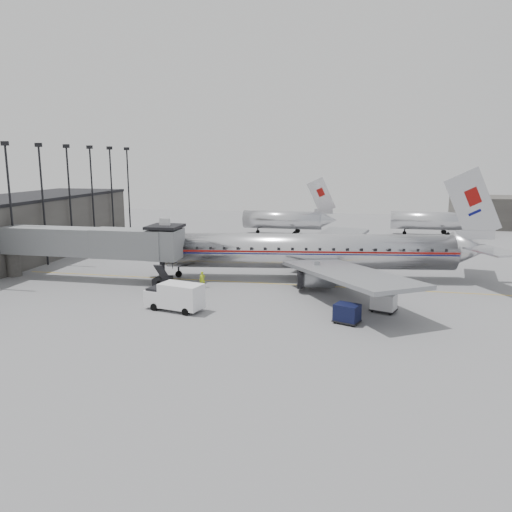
{
  "coord_description": "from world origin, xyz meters",
  "views": [
    {
      "loc": [
        11.16,
        -45.85,
        13.31
      ],
      "look_at": [
        0.76,
        4.93,
        3.2
      ],
      "focal_mm": 35.0,
      "sensor_mm": 36.0,
      "label": 1
    }
  ],
  "objects_px": {
    "airliner": "(316,251)",
    "baggage_cart_navy": "(347,313)",
    "service_van": "(175,296)",
    "ramp_worker": "(202,279)",
    "baggage_cart_white": "(384,302)"
  },
  "relations": [
    {
      "from": "airliner",
      "to": "service_van",
      "type": "distance_m",
      "value": 18.4
    },
    {
      "from": "service_van",
      "to": "ramp_worker",
      "type": "distance_m",
      "value": 8.27
    },
    {
      "from": "service_van",
      "to": "baggage_cart_navy",
      "type": "relative_size",
      "value": 2.26
    },
    {
      "from": "airliner",
      "to": "ramp_worker",
      "type": "distance_m",
      "value": 13.14
    },
    {
      "from": "ramp_worker",
      "to": "baggage_cart_white",
      "type": "bearing_deg",
      "value": -33.95
    },
    {
      "from": "baggage_cart_navy",
      "to": "ramp_worker",
      "type": "xyz_separation_m",
      "value": [
        -15.22,
        8.84,
        -0.01
      ]
    },
    {
      "from": "airliner",
      "to": "baggage_cart_white",
      "type": "distance_m",
      "value": 13.33
    },
    {
      "from": "service_van",
      "to": "baggage_cart_navy",
      "type": "xyz_separation_m",
      "value": [
        15.17,
        -0.59,
        -0.45
      ]
    },
    {
      "from": "baggage_cart_white",
      "to": "ramp_worker",
      "type": "bearing_deg",
      "value": -174.96
    },
    {
      "from": "airliner",
      "to": "baggage_cart_navy",
      "type": "height_order",
      "value": "airliner"
    },
    {
      "from": "service_van",
      "to": "ramp_worker",
      "type": "height_order",
      "value": "service_van"
    },
    {
      "from": "airliner",
      "to": "service_van",
      "type": "height_order",
      "value": "airliner"
    },
    {
      "from": "ramp_worker",
      "to": "baggage_cart_navy",
      "type": "bearing_deg",
      "value": -48.72
    },
    {
      "from": "airliner",
      "to": "baggage_cart_navy",
      "type": "distance_m",
      "value": 15.61
    },
    {
      "from": "airliner",
      "to": "baggage_cart_navy",
      "type": "relative_size",
      "value": 16.01
    }
  ]
}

